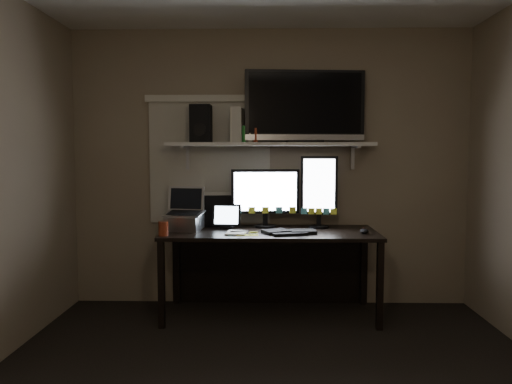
{
  "coord_description": "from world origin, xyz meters",
  "views": [
    {
      "loc": [
        -0.02,
        -2.76,
        1.39
      ],
      "look_at": [
        -0.11,
        1.25,
        1.07
      ],
      "focal_mm": 35.0,
      "sensor_mm": 36.0,
      "label": 1
    }
  ],
  "objects_px": {
    "desk": "(270,249)",
    "tablet": "(227,217)",
    "tv": "(305,107)",
    "monitor_landscape": "(265,198)",
    "speaker": "(201,124)",
    "monitor_portrait": "(319,191)",
    "mouse": "(364,231)",
    "laptop": "(184,209)",
    "cup": "(163,229)",
    "game_console": "(238,125)",
    "keyboard": "(290,232)"
  },
  "relations": [
    {
      "from": "desk",
      "to": "tv",
      "type": "relative_size",
      "value": 1.72
    },
    {
      "from": "monitor_landscape",
      "to": "speaker",
      "type": "height_order",
      "value": "speaker"
    },
    {
      "from": "game_console",
      "to": "laptop",
      "type": "bearing_deg",
      "value": -144.45
    },
    {
      "from": "monitor_portrait",
      "to": "tv",
      "type": "height_order",
      "value": "tv"
    },
    {
      "from": "tablet",
      "to": "tv",
      "type": "bearing_deg",
      "value": 16.62
    },
    {
      "from": "cup",
      "to": "game_console",
      "type": "distance_m",
      "value": 1.13
    },
    {
      "from": "monitor_portrait",
      "to": "game_console",
      "type": "height_order",
      "value": "game_console"
    },
    {
      "from": "speaker",
      "to": "game_console",
      "type": "bearing_deg",
      "value": 2.21
    },
    {
      "from": "tv",
      "to": "monitor_portrait",
      "type": "bearing_deg",
      "value": -16.48
    },
    {
      "from": "monitor_portrait",
      "to": "mouse",
      "type": "xyz_separation_m",
      "value": [
        0.34,
        -0.3,
        -0.3
      ]
    },
    {
      "from": "monitor_portrait",
      "to": "speaker",
      "type": "distance_m",
      "value": 1.19
    },
    {
      "from": "desk",
      "to": "mouse",
      "type": "distance_m",
      "value": 0.83
    },
    {
      "from": "laptop",
      "to": "mouse",
      "type": "bearing_deg",
      "value": 5.17
    },
    {
      "from": "mouse",
      "to": "tablet",
      "type": "distance_m",
      "value": 1.17
    },
    {
      "from": "mouse",
      "to": "cup",
      "type": "relative_size",
      "value": 0.95
    },
    {
      "from": "keyboard",
      "to": "game_console",
      "type": "height_order",
      "value": "game_console"
    },
    {
      "from": "desk",
      "to": "speaker",
      "type": "height_order",
      "value": "speaker"
    },
    {
      "from": "desk",
      "to": "tablet",
      "type": "distance_m",
      "value": 0.47
    },
    {
      "from": "monitor_landscape",
      "to": "tablet",
      "type": "bearing_deg",
      "value": -165.32
    },
    {
      "from": "keyboard",
      "to": "tv",
      "type": "xyz_separation_m",
      "value": [
        0.14,
        0.33,
        1.05
      ]
    },
    {
      "from": "desk",
      "to": "mouse",
      "type": "relative_size",
      "value": 16.32
    },
    {
      "from": "desk",
      "to": "tablet",
      "type": "relative_size",
      "value": 7.27
    },
    {
      "from": "monitor_portrait",
      "to": "keyboard",
      "type": "relative_size",
      "value": 1.48
    },
    {
      "from": "cup",
      "to": "tablet",
      "type": "bearing_deg",
      "value": 37.3
    },
    {
      "from": "tv",
      "to": "game_console",
      "type": "relative_size",
      "value": 3.46
    },
    {
      "from": "monitor_portrait",
      "to": "game_console",
      "type": "relative_size",
      "value": 2.13
    },
    {
      "from": "monitor_landscape",
      "to": "laptop",
      "type": "height_order",
      "value": "monitor_landscape"
    },
    {
      "from": "monitor_landscape",
      "to": "cup",
      "type": "relative_size",
      "value": 5.22
    },
    {
      "from": "tv",
      "to": "speaker",
      "type": "distance_m",
      "value": 0.92
    },
    {
      "from": "game_console",
      "to": "monitor_landscape",
      "type": "bearing_deg",
      "value": 6.73
    },
    {
      "from": "monitor_landscape",
      "to": "laptop",
      "type": "bearing_deg",
      "value": -167.55
    },
    {
      "from": "laptop",
      "to": "game_console",
      "type": "xyz_separation_m",
      "value": [
        0.44,
        0.22,
        0.72
      ]
    },
    {
      "from": "monitor_landscape",
      "to": "laptop",
      "type": "distance_m",
      "value": 0.72
    },
    {
      "from": "game_console",
      "to": "speaker",
      "type": "bearing_deg",
      "value": -167.8
    },
    {
      "from": "keyboard",
      "to": "speaker",
      "type": "height_order",
      "value": "speaker"
    },
    {
      "from": "laptop",
      "to": "cup",
      "type": "relative_size",
      "value": 3.12
    },
    {
      "from": "laptop",
      "to": "tablet",
      "type": "bearing_deg",
      "value": 24.15
    },
    {
      "from": "laptop",
      "to": "tv",
      "type": "xyz_separation_m",
      "value": [
        1.03,
        0.21,
        0.88
      ]
    },
    {
      "from": "cup",
      "to": "mouse",
      "type": "bearing_deg",
      "value": 5.3
    },
    {
      "from": "desk",
      "to": "laptop",
      "type": "distance_m",
      "value": 0.82
    },
    {
      "from": "mouse",
      "to": "tv",
      "type": "distance_m",
      "value": 1.19
    },
    {
      "from": "monitor_portrait",
      "to": "tv",
      "type": "bearing_deg",
      "value": 175.11
    },
    {
      "from": "keyboard",
      "to": "tv",
      "type": "distance_m",
      "value": 1.11
    },
    {
      "from": "game_console",
      "to": "speaker",
      "type": "distance_m",
      "value": 0.32
    },
    {
      "from": "tablet",
      "to": "laptop",
      "type": "relative_size",
      "value": 0.69
    },
    {
      "from": "cup",
      "to": "speaker",
      "type": "bearing_deg",
      "value": 62.55
    },
    {
      "from": "desk",
      "to": "laptop",
      "type": "bearing_deg",
      "value": -170.85
    },
    {
      "from": "monitor_portrait",
      "to": "speaker",
      "type": "xyz_separation_m",
      "value": [
        -1.04,
        0.02,
        0.59
      ]
    },
    {
      "from": "desk",
      "to": "monitor_portrait",
      "type": "relative_size",
      "value": 2.8
    },
    {
      "from": "desk",
      "to": "speaker",
      "type": "xyz_separation_m",
      "value": [
        -0.61,
        0.08,
        1.09
      ]
    }
  ]
}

